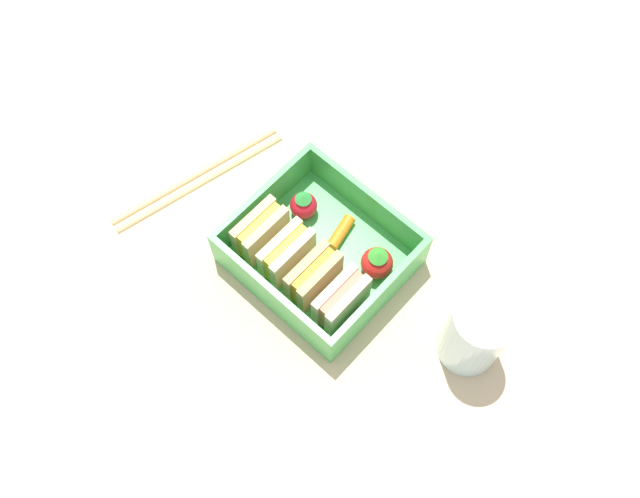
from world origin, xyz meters
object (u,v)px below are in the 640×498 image
at_px(carrot_stick_far_left, 338,230).
at_px(strawberry_left, 304,205).
at_px(sandwich_center_right, 261,232).
at_px(strawberry_far_left, 377,263).
at_px(sandwich_center, 287,254).
at_px(drinking_glass, 475,334).
at_px(chopstick_pair, 198,178).
at_px(sandwich_center_left, 314,277).
at_px(sandwich_left, 341,300).

height_order(carrot_stick_far_left, strawberry_left, strawberry_left).
bearing_deg(sandwich_center_right, strawberry_far_left, -152.37).
xyz_separation_m(carrot_stick_far_left, strawberry_left, (0.04, 0.01, 0.01)).
bearing_deg(strawberry_far_left, strawberry_left, 0.78).
height_order(sandwich_center, drinking_glass, drinking_glass).
bearing_deg(sandwich_center_right, chopstick_pair, -5.36).
xyz_separation_m(strawberry_far_left, drinking_glass, (-0.11, -0.00, 0.02)).
relative_size(sandwich_center_left, sandwich_center, 1.00).
xyz_separation_m(sandwich_center_left, strawberry_far_left, (-0.03, -0.05, -0.01)).
bearing_deg(carrot_stick_far_left, sandwich_left, 133.86).
relative_size(sandwich_center_left, carrot_stick_far_left, 1.49).
height_order(sandwich_center_left, strawberry_left, sandwich_center_left).
distance_m(sandwich_center, strawberry_left, 0.06).
bearing_deg(carrot_stick_far_left, strawberry_left, 8.37).
xyz_separation_m(sandwich_left, sandwich_center_left, (0.03, 0.00, 0.00)).
height_order(sandwich_center_right, carrot_stick_far_left, sandwich_center_right).
height_order(sandwich_center, carrot_stick_far_left, sandwich_center).
distance_m(sandwich_center_right, strawberry_left, 0.05).
bearing_deg(sandwich_center, strawberry_left, -62.25).
height_order(sandwich_center, chopstick_pair, sandwich_center).
bearing_deg(sandwich_center_left, strawberry_left, -40.04).
bearing_deg(drinking_glass, carrot_stick_far_left, -1.36).
bearing_deg(sandwich_center_left, sandwich_center, 0.00).
xyz_separation_m(sandwich_center_right, strawberry_far_left, (-0.10, -0.05, -0.01)).
relative_size(sandwich_center, drinking_glass, 0.61).
xyz_separation_m(strawberry_left, drinking_glass, (-0.20, -0.00, 0.02)).
bearing_deg(sandwich_center_left, carrot_stick_far_left, -69.92).
height_order(sandwich_center_right, chopstick_pair, sandwich_center_right).
xyz_separation_m(sandwich_center, carrot_stick_far_left, (-0.01, -0.06, -0.02)).
distance_m(sandwich_left, sandwich_center_left, 0.03).
xyz_separation_m(sandwich_center, drinking_glass, (-0.17, -0.05, 0.01)).
distance_m(sandwich_left, chopstick_pair, 0.20).
xyz_separation_m(sandwich_left, sandwich_center_right, (0.10, 0.00, 0.00)).
relative_size(sandwich_center, strawberry_left, 1.64).
height_order(chopstick_pair, drinking_glass, drinking_glass).
relative_size(sandwich_center_right, carrot_stick_far_left, 1.49).
bearing_deg(drinking_glass, sandwich_left, 25.98).
distance_m(strawberry_far_left, drinking_glass, 0.11).
bearing_deg(strawberry_far_left, drinking_glass, -179.62).
relative_size(strawberry_left, drinking_glass, 0.37).
relative_size(sandwich_center, sandwich_center_right, 1.00).
relative_size(sandwich_left, drinking_glass, 0.61).
distance_m(sandwich_center_left, carrot_stick_far_left, 0.06).
bearing_deg(strawberry_far_left, chopstick_pair, 11.85).
bearing_deg(chopstick_pair, sandwich_center, 175.96).
distance_m(sandwich_center_left, chopstick_pair, 0.17).
bearing_deg(strawberry_left, sandwich_center_right, 82.16).
bearing_deg(sandwich_center, strawberry_far_left, -141.62).
xyz_separation_m(sandwich_center, strawberry_far_left, (-0.07, -0.05, -0.01)).
bearing_deg(strawberry_left, sandwich_center, 117.75).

